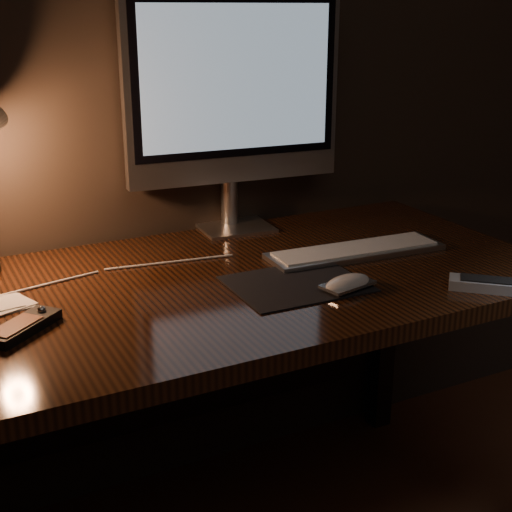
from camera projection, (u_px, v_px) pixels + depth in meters
name	position (u px, v px, depth m)	size (l,w,h in m)	color
desk	(194.00, 324.00, 1.66)	(1.60, 0.75, 0.75)	#34190B
monitor	(234.00, 95.00, 1.81)	(0.58, 0.18, 0.60)	silver
keyboard	(355.00, 250.00, 1.73)	(0.44, 0.12, 0.02)	silver
mousepad	(297.00, 284.00, 1.54)	(0.28, 0.23, 0.00)	black
mouse	(348.00, 285.00, 1.51)	(0.12, 0.06, 0.02)	white
media_remote	(23.00, 326.00, 1.31)	(0.16, 0.14, 0.03)	black
tv_remote	(503.00, 286.00, 1.50)	(0.20, 0.19, 0.03)	#949799
cable	(104.00, 276.00, 1.58)	(0.01, 0.01, 0.63)	white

